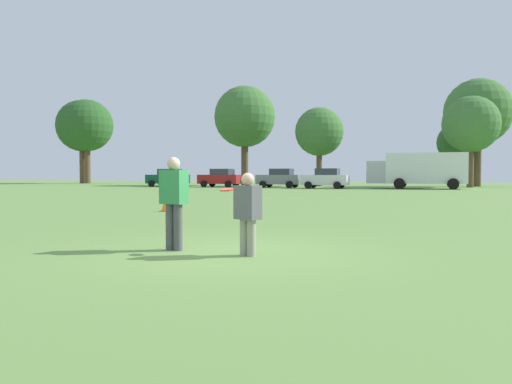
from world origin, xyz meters
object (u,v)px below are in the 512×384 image
Objects in this scene: parked_car_mid_left at (220,178)px; parked_car_near_left at (168,178)px; player_thrower at (174,198)px; parked_car_mid_right at (325,178)px; parked_car_center at (280,178)px; frisbee at (227,190)px; player_defender at (248,210)px; box_truck at (419,169)px; traffic_cone at (165,205)px.

parked_car_near_left is at bearing -175.39° from parked_car_mid_left.
player_thrower is 0.40× the size of parked_car_mid_right.
parked_car_mid_right is at bearing -16.59° from parked_car_center.
player_thrower is at bearing -178.51° from frisbee.
parked_car_mid_left is at bearing 171.17° from parked_car_mid_right.
frisbee is (1.04, 0.03, 0.16)m from player_thrower.
parked_car_mid_right is (-4.16, 37.14, -0.21)m from frisbee.
frisbee is 43.49m from parked_car_near_left.
player_thrower is 1.05m from frisbee.
parked_car_mid_right reaches higher than frisbee.
player_thrower is at bearing -63.14° from parked_car_near_left.
box_truck reaches higher than player_defender.
box_truck is at bearing 12.77° from parked_car_mid_right.
frisbee is at bearing -95.74° from box_truck.
player_defender is 0.17× the size of box_truck.
parked_car_mid_left is (-9.40, 30.39, 0.69)m from traffic_cone.
player_defender is 0.33× the size of parked_car_mid_right.
parked_car_near_left and parked_car_mid_right have the same top height.
parked_car_near_left is at bearing 116.86° from player_thrower.
parked_car_near_left is (-19.44, 38.39, -0.05)m from player_thrower.
parked_car_mid_right is (16.32, -1.23, 0.00)m from parked_car_near_left.
player_thrower is at bearing -78.64° from parked_car_center.
frisbee is at bearing 1.49° from player_thrower.
frisbee is at bearing 153.37° from player_defender.
parked_car_mid_left is 6.18m from parked_car_center.
parked_car_mid_left is 1.00× the size of parked_car_mid_right.
frisbee is 39.17m from box_truck.
player_defender is 0.33× the size of parked_car_mid_left.
traffic_cone is at bearing -92.76° from parked_car_mid_right.
box_truck is at bearing 1.40° from parked_car_near_left.
parked_car_center is (-3.24, 30.09, 0.69)m from traffic_cone.
parked_car_mid_right is at bearing -167.23° from box_truck.
parked_car_near_left and parked_car_mid_left have the same top height.
parked_car_center reaches higher than player_thrower.
frisbee is at bearing -83.61° from parked_car_mid_right.
player_thrower reaches higher than traffic_cone.
player_thrower is 0.40× the size of parked_car_near_left.
parked_car_mid_right is at bearing 87.24° from traffic_cone.
frisbee is at bearing -56.66° from traffic_cone.
frisbee is 41.59m from parked_car_mid_left.
parked_car_mid_right is (10.79, -1.68, 0.00)m from parked_car_mid_left.
player_defender is 39.83m from parked_car_center.
parked_car_mid_left is 10.92m from parked_car_mid_right.
player_defender is 0.33× the size of parked_car_near_left.
frisbee is (-0.46, 0.23, 0.34)m from player_defender.
traffic_cone is (-5.54, 8.42, -0.90)m from frisbee.
frisbee is 0.06× the size of parked_car_mid_left.
player_defender reaches higher than traffic_cone.
traffic_cone is 0.11× the size of parked_car_center.
frisbee is at bearing -61.91° from parked_car_near_left.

